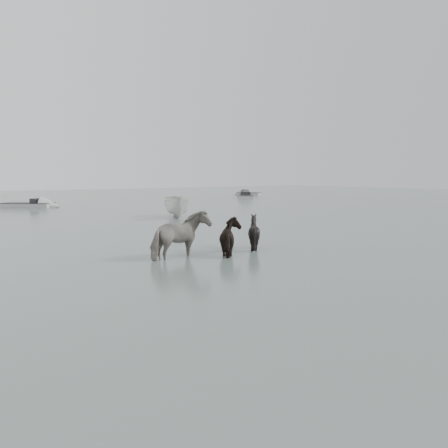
{
  "coord_description": "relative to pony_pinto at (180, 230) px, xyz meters",
  "views": [
    {
      "loc": [
        -8.2,
        -10.3,
        2.69
      ],
      "look_at": [
        0.3,
        1.92,
        1.0
      ],
      "focal_mm": 35.0,
      "sensor_mm": 36.0,
      "label": 1
    }
  ],
  "objects": [
    {
      "name": "pony_pinto",
      "position": [
        0.0,
        0.0,
        0.0
      ],
      "size": [
        2.28,
        1.45,
        1.78
      ],
      "primitive_type": "imported",
      "rotation": [
        0.0,
        0.0,
        1.82
      ],
      "color": "black",
      "rests_on": "ground"
    },
    {
      "name": "skiff_port",
      "position": [
        23.17,
        26.58,
        -0.52
      ],
      "size": [
        4.18,
        4.71,
        0.75
      ],
      "primitive_type": null,
      "rotation": [
        0.0,
        0.0,
        0.91
      ],
      "color": "#A4A6A4",
      "rests_on": "ground"
    },
    {
      "name": "skiff_mid",
      "position": [
        0.41,
        26.37,
        -0.52
      ],
      "size": [
        5.23,
        4.75,
        0.75
      ],
      "primitive_type": null,
      "rotation": [
        0.0,
        0.0,
        -0.7
      ],
      "color": "#A9ACA9",
      "rests_on": "ground"
    },
    {
      "name": "pony_black",
      "position": [
        3.12,
        0.07,
        -0.16
      ],
      "size": [
        1.52,
        1.4,
        1.46
      ],
      "primitive_type": "imported",
      "rotation": [
        0.0,
        0.0,
        1.75
      ],
      "color": "black",
      "rests_on": "ground"
    },
    {
      "name": "boat_small",
      "position": [
        6.45,
        11.98,
        -0.13
      ],
      "size": [
        2.9,
        4.22,
        1.53
      ],
      "primitive_type": "imported",
      "rotation": [
        0.0,
        0.0,
        -0.4
      ],
      "color": "silver",
      "rests_on": "ground"
    },
    {
      "name": "ground",
      "position": [
        1.37,
        -2.02,
        -0.89
      ],
      "size": [
        140.0,
        140.0,
        0.0
      ],
      "primitive_type": "plane",
      "color": "#52615A",
      "rests_on": "ground"
    },
    {
      "name": "pony_dark",
      "position": [
        1.87,
        -0.38,
        -0.1
      ],
      "size": [
        1.54,
        1.73,
        1.57
      ],
      "primitive_type": "imported",
      "rotation": [
        0.0,
        0.0,
        1.43
      ],
      "color": "black",
      "rests_on": "ground"
    },
    {
      "name": "skiff_star",
      "position": [
        28.23,
        32.39,
        -0.52
      ],
      "size": [
        3.59,
        4.29,
        0.75
      ],
      "primitive_type": null,
      "rotation": [
        0.0,
        0.0,
        2.16
      ],
      "color": "#A1A19D",
      "rests_on": "ground"
    }
  ]
}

